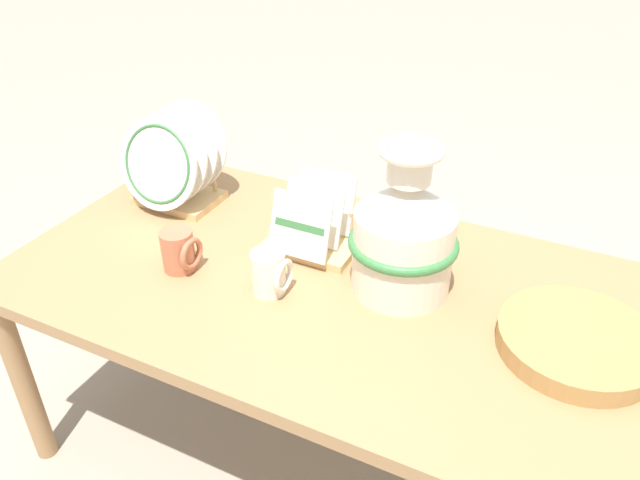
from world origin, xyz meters
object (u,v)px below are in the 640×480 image
object	(u,v)px
ceramic_vase	(404,233)
wicker_charger_stack	(577,341)
dish_rack_square_plates	(313,231)
mug_terracotta_glaze	(180,251)
dish_rack_round_plates	(173,168)
mug_cream_glaze	(270,273)

from	to	relation	value
ceramic_vase	wicker_charger_stack	xyz separation A→B (m)	(0.40, -0.04, -0.13)
ceramic_vase	dish_rack_square_plates	world-z (taller)	ceramic_vase
wicker_charger_stack	mug_terracotta_glaze	xyz separation A→B (m)	(-0.90, -0.12, 0.03)
wicker_charger_stack	dish_rack_square_plates	bearing A→B (deg)	170.76
dish_rack_round_plates	mug_cream_glaze	distance (m)	0.52
ceramic_vase	dish_rack_round_plates	bearing A→B (deg)	172.20
dish_rack_round_plates	dish_rack_square_plates	bearing A→B (deg)	-4.42
dish_rack_square_plates	dish_rack_round_plates	bearing A→B (deg)	175.58
dish_rack_round_plates	mug_terracotta_glaze	world-z (taller)	dish_rack_round_plates
dish_rack_round_plates	dish_rack_square_plates	xyz separation A→B (m)	(0.46, -0.04, -0.07)
mug_terracotta_glaze	dish_rack_round_plates	bearing A→B (deg)	128.64
ceramic_vase	dish_rack_round_plates	world-z (taller)	ceramic_vase
dish_rack_round_plates	wicker_charger_stack	bearing A→B (deg)	-7.28
wicker_charger_stack	mug_cream_glaze	bearing A→B (deg)	-171.07
dish_rack_square_plates	wicker_charger_stack	distance (m)	0.67
dish_rack_round_plates	mug_cream_glaze	size ratio (longest dim) A/B	2.59
dish_rack_square_plates	ceramic_vase	bearing A→B (deg)	-13.65
dish_rack_round_plates	wicker_charger_stack	distance (m)	1.13
dish_rack_square_plates	wicker_charger_stack	world-z (taller)	dish_rack_square_plates
wicker_charger_stack	mug_cream_glaze	distance (m)	0.67
dish_rack_round_plates	mug_terracotta_glaze	distance (m)	0.34
wicker_charger_stack	mug_cream_glaze	size ratio (longest dim) A/B	3.08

